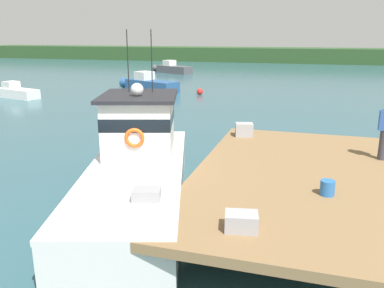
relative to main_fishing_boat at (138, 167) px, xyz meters
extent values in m
plane|color=#2D5660|center=(-0.04, 0.25, -1.01)|extent=(200.00, 200.00, 0.00)
cylinder|color=#4C3D2D|center=(2.16, -3.85, -0.51)|extent=(0.36, 0.36, 1.00)
cylinder|color=#4C3D2D|center=(2.16, 4.35, -0.51)|extent=(0.36, 0.36, 1.00)
cube|color=olive|center=(4.76, 0.25, 0.09)|extent=(6.00, 9.00, 0.20)
cube|color=silver|center=(0.16, -0.54, -0.46)|extent=(4.69, 8.38, 1.10)
cone|color=silver|center=(-1.25, 4.15, -0.46)|extent=(1.57, 2.04, 1.10)
cube|color=black|center=(0.16, -0.54, -0.01)|extent=(4.67, 8.23, 0.12)
cube|color=silver|center=(0.16, -0.54, 0.15)|extent=(4.73, 8.39, 0.12)
cube|color=silver|center=(-0.18, 0.61, 0.99)|extent=(2.45, 2.65, 1.80)
cube|color=black|center=(-0.18, 0.61, 1.31)|extent=(2.48, 2.68, 0.36)
cube|color=#232328|center=(-0.18, 0.61, 1.94)|extent=(2.77, 3.01, 0.10)
sphere|color=white|center=(-0.10, 0.32, 2.17)|extent=(0.36, 0.36, 0.36)
cylinder|color=black|center=(-0.66, 0.99, 2.89)|extent=(0.03, 0.03, 1.80)
cylinder|color=black|center=(0.01, 1.19, 2.89)|extent=(0.03, 0.03, 1.80)
cube|color=#939399|center=(1.32, -2.49, 0.27)|extent=(0.70, 0.59, 0.36)
torus|color=orange|center=(0.58, -3.34, 0.15)|extent=(0.70, 0.70, 0.12)
torus|color=#EA5119|center=(0.14, -0.48, 0.99)|extent=(0.55, 0.25, 0.54)
cube|color=#9E9EA3|center=(3.51, -3.24, 0.36)|extent=(0.67, 0.54, 0.33)
cube|color=#9E9EA3|center=(2.41, 3.69, 0.42)|extent=(0.69, 0.57, 0.46)
cylinder|color=#2866B2|center=(5.06, -1.07, 0.36)|extent=(0.32, 0.32, 0.34)
cylinder|color=#383842|center=(6.63, 2.13, 0.62)|extent=(0.22, 0.22, 0.86)
cube|color=#4C4C51|center=(-11.90, 37.32, -0.57)|extent=(5.03, 3.57, 0.88)
cone|color=#4C4C51|center=(-14.61, 38.69, -0.57)|extent=(1.48, 1.34, 0.88)
cube|color=silver|center=(-12.66, 37.70, 0.21)|extent=(1.64, 1.65, 0.66)
cube|color=#285184|center=(-8.36, 21.38, -0.55)|extent=(5.26, 3.57, 0.92)
cone|color=#285184|center=(-11.23, 22.70, -0.55)|extent=(1.53, 1.36, 0.92)
cube|color=silver|center=(-9.17, 21.75, 0.25)|extent=(1.68, 1.70, 0.69)
cube|color=white|center=(-16.78, 15.13, -0.66)|extent=(3.97, 2.12, 0.69)
cube|color=silver|center=(-17.42, 15.29, -0.06)|extent=(1.16, 1.17, 0.52)
sphere|color=red|center=(-3.94, 20.65, -0.76)|extent=(0.50, 0.50, 0.50)
cube|color=#284723|center=(-0.04, 62.25, 0.19)|extent=(120.00, 8.00, 2.40)
camera|label=1|loc=(4.54, -9.81, 3.65)|focal=37.10mm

